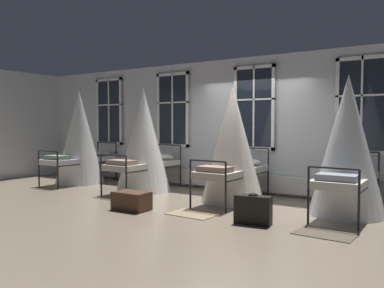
# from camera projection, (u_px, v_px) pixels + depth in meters

# --- Properties ---
(ground) EXTENTS (24.75, 24.75, 0.00)m
(ground) POSITION_uv_depth(u_px,v_px,m) (226.00, 203.00, 7.73)
(ground) COLOR gray
(back_wall_with_windows) EXTENTS (13.37, 0.10, 3.01)m
(back_wall_with_windows) POSITION_uv_depth(u_px,v_px,m) (256.00, 125.00, 8.78)
(back_wall_with_windows) COLOR silver
(back_wall_with_windows) RESTS_ON ground
(window_bank) EXTENTS (9.79, 0.10, 2.74)m
(window_bank) POSITION_uv_depth(u_px,v_px,m) (253.00, 148.00, 8.70)
(window_bank) COLOR black
(window_bank) RESTS_ON ground
(cot_first) EXTENTS (1.25, 1.96, 2.42)m
(cot_first) POSITION_uv_depth(u_px,v_px,m) (79.00, 138.00, 10.28)
(cot_first) COLOR black
(cot_first) RESTS_ON ground
(cot_second) EXTENTS (1.25, 1.95, 2.39)m
(cot_second) POSITION_uv_depth(u_px,v_px,m) (143.00, 141.00, 9.05)
(cot_second) COLOR black
(cot_second) RESTS_ON ground
(cot_third) EXTENTS (1.25, 1.96, 2.28)m
(cot_third) POSITION_uv_depth(u_px,v_px,m) (233.00, 146.00, 7.77)
(cot_third) COLOR black
(cot_third) RESTS_ON ground
(cot_fourth) EXTENTS (1.25, 1.96, 2.36)m
(cot_fourth) POSITION_uv_depth(u_px,v_px,m) (347.00, 147.00, 6.64)
(cot_fourth) COLOR black
(cot_fourth) RESTS_ON ground
(rug_third) EXTENTS (0.82, 0.59, 0.01)m
(rug_third) POSITION_uv_depth(u_px,v_px,m) (193.00, 214.00, 6.73)
(rug_third) COLOR #8E7A5B
(rug_third) RESTS_ON ground
(rug_fourth) EXTENTS (0.82, 0.59, 0.01)m
(rug_fourth) POSITION_uv_depth(u_px,v_px,m) (325.00, 234.00, 5.52)
(rug_fourth) COLOR brown
(rug_fourth) RESTS_ON ground
(suitcase_dark) EXTENTS (0.58, 0.28, 0.47)m
(suitcase_dark) POSITION_uv_depth(u_px,v_px,m) (253.00, 210.00, 6.06)
(suitcase_dark) COLOR black
(suitcase_dark) RESTS_ON ground
(travel_trunk) EXTENTS (0.65, 0.42, 0.33)m
(travel_trunk) POSITION_uv_depth(u_px,v_px,m) (132.00, 201.00, 7.07)
(travel_trunk) COLOR #472D1E
(travel_trunk) RESTS_ON ground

